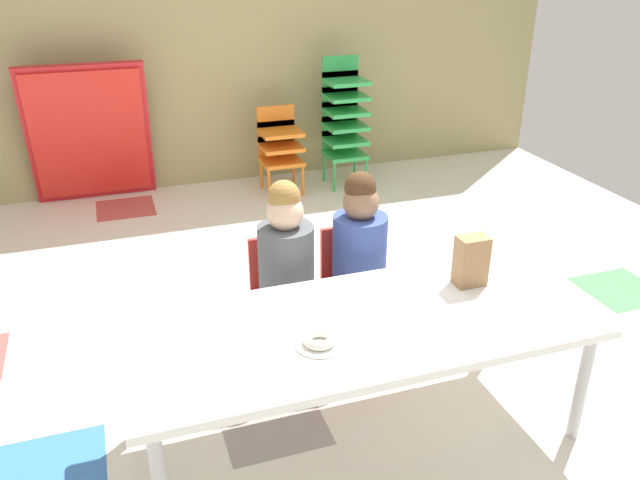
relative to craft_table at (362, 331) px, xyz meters
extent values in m
cube|color=silver|center=(0.12, 0.62, -0.51)|extent=(5.79, 5.37, 0.02)
cube|color=#336BB2|center=(-1.23, 0.17, -0.50)|extent=(0.43, 0.43, 0.00)
cube|color=gray|center=(-0.33, 0.17, -0.50)|extent=(0.43, 0.43, 0.00)
cube|color=#B24C47|center=(-0.78, 2.87, -0.50)|extent=(0.43, 0.43, 0.00)
cube|color=silver|center=(-0.78, 1.97, -0.50)|extent=(0.43, 0.43, 0.00)
cube|color=#478C51|center=(1.92, 0.62, -0.50)|extent=(0.43, 0.43, 0.00)
cube|color=tan|center=(0.12, 3.30, 0.70)|extent=(5.79, 0.10, 2.40)
cube|color=white|center=(0.00, 0.00, 0.03)|extent=(1.82, 0.75, 0.04)
cylinder|color=#B2B2B7|center=(0.83, -0.32, -0.25)|extent=(0.05, 0.05, 0.50)
cylinder|color=#B2B2B7|center=(-0.83, 0.32, -0.25)|extent=(0.05, 0.05, 0.50)
cylinder|color=#B2B2B7|center=(0.83, 0.32, -0.25)|extent=(0.05, 0.05, 0.50)
cube|color=red|center=(-0.14, 0.60, -0.20)|extent=(0.32, 0.30, 0.03)
cube|color=red|center=(-0.14, 0.75, -0.05)|extent=(0.29, 0.02, 0.30)
cylinder|color=#4C5156|center=(-0.14, 0.60, 0.02)|extent=(0.29, 0.29, 0.38)
sphere|color=beige|center=(-0.14, 0.60, 0.28)|extent=(0.17, 0.17, 0.17)
sphere|color=olive|center=(-0.14, 0.61, 0.35)|extent=(0.15, 0.15, 0.15)
cylinder|color=red|center=(-0.28, 0.47, -0.35)|extent=(0.02, 0.02, 0.28)
cylinder|color=red|center=(0.00, 0.47, -0.35)|extent=(0.02, 0.02, 0.28)
cylinder|color=red|center=(-0.28, 0.73, -0.35)|extent=(0.02, 0.02, 0.28)
cylinder|color=red|center=(0.00, 0.73, -0.35)|extent=(0.02, 0.02, 0.28)
cube|color=red|center=(0.23, 0.60, -0.20)|extent=(0.32, 0.30, 0.03)
cube|color=red|center=(0.23, 0.75, -0.05)|extent=(0.29, 0.02, 0.30)
cylinder|color=#384C99|center=(0.23, 0.60, 0.02)|extent=(0.29, 0.29, 0.38)
sphere|color=#8C664C|center=(0.23, 0.60, 0.28)|extent=(0.17, 0.17, 0.17)
sphere|color=#472D19|center=(0.23, 0.61, 0.35)|extent=(0.15, 0.15, 0.15)
cylinder|color=red|center=(0.09, 0.47, -0.35)|extent=(0.02, 0.02, 0.28)
cylinder|color=red|center=(0.37, 0.47, -0.35)|extent=(0.02, 0.02, 0.28)
cylinder|color=red|center=(0.09, 0.73, -0.35)|extent=(0.02, 0.02, 0.28)
cylinder|color=red|center=(0.37, 0.73, -0.35)|extent=(0.02, 0.02, 0.28)
cube|color=orange|center=(0.46, 2.82, -0.24)|extent=(0.32, 0.30, 0.03)
cube|color=orange|center=(0.46, 2.96, -0.15)|extent=(0.30, 0.02, 0.18)
cube|color=orange|center=(0.46, 2.82, -0.12)|extent=(0.32, 0.30, 0.03)
cube|color=orange|center=(0.46, 2.96, -0.03)|extent=(0.30, 0.02, 0.18)
cube|color=orange|center=(0.46, 2.82, 0.00)|extent=(0.32, 0.30, 0.03)
cube|color=orange|center=(0.46, 2.96, 0.09)|extent=(0.30, 0.02, 0.18)
cylinder|color=orange|center=(0.32, 2.69, -0.37)|extent=(0.02, 0.02, 0.26)
cylinder|color=orange|center=(0.60, 2.69, -0.37)|extent=(0.02, 0.02, 0.26)
cylinder|color=orange|center=(0.32, 2.95, -0.37)|extent=(0.02, 0.02, 0.26)
cylinder|color=orange|center=(0.60, 2.95, -0.37)|extent=(0.02, 0.02, 0.26)
cube|color=green|center=(1.00, 2.82, -0.24)|extent=(0.32, 0.30, 0.03)
cube|color=green|center=(1.00, 2.96, -0.15)|extent=(0.30, 0.02, 0.18)
cube|color=green|center=(1.00, 2.82, -0.12)|extent=(0.32, 0.30, 0.03)
cube|color=green|center=(1.00, 2.96, -0.03)|extent=(0.30, 0.02, 0.18)
cube|color=green|center=(1.00, 2.82, 0.00)|extent=(0.32, 0.30, 0.03)
cube|color=green|center=(1.00, 2.96, 0.09)|extent=(0.30, 0.02, 0.18)
cube|color=green|center=(1.00, 2.82, 0.12)|extent=(0.32, 0.30, 0.03)
cube|color=green|center=(1.00, 2.96, 0.21)|extent=(0.30, 0.02, 0.18)
cube|color=green|center=(1.00, 2.82, 0.24)|extent=(0.32, 0.30, 0.03)
cube|color=green|center=(1.00, 2.96, 0.33)|extent=(0.30, 0.02, 0.18)
cube|color=green|center=(1.00, 2.82, 0.36)|extent=(0.32, 0.30, 0.03)
cube|color=green|center=(1.00, 2.96, 0.45)|extent=(0.30, 0.02, 0.18)
cylinder|color=green|center=(0.86, 2.69, -0.37)|extent=(0.02, 0.02, 0.26)
cylinder|color=green|center=(1.14, 2.69, -0.37)|extent=(0.02, 0.02, 0.26)
cylinder|color=green|center=(0.86, 2.95, -0.37)|extent=(0.02, 0.02, 0.26)
cylinder|color=green|center=(1.14, 2.95, -0.37)|extent=(0.02, 0.02, 0.26)
cube|color=red|center=(-0.97, 3.11, 0.04)|extent=(0.90, 0.28, 1.09)
cube|color=red|center=(-0.97, 3.07, 0.04)|extent=(0.83, 0.23, 0.99)
cube|color=#9E754C|center=(0.55, 0.13, 0.15)|extent=(0.13, 0.09, 0.22)
cylinder|color=white|center=(-0.21, -0.10, 0.05)|extent=(0.18, 0.18, 0.01)
torus|color=white|center=(-0.21, -0.10, 0.07)|extent=(0.12, 0.12, 0.03)
camera|label=1|loc=(-0.83, -1.95, 1.39)|focal=36.02mm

